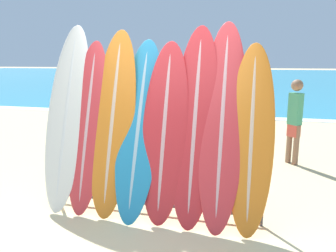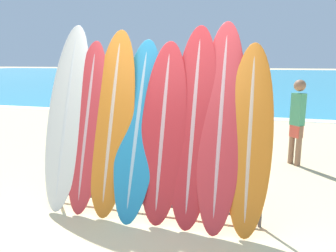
{
  "view_description": "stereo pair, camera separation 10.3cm",
  "coord_description": "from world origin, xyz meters",
  "px_view_note": "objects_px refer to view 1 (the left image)",
  "views": [
    {
      "loc": [
        1.13,
        -3.42,
        1.91
      ],
      "look_at": [
        -0.04,
        1.07,
        0.97
      ],
      "focal_mm": 35.0,
      "sensor_mm": 36.0,
      "label": 1
    },
    {
      "loc": [
        1.23,
        -3.39,
        1.91
      ],
      "look_at": [
        -0.04,
        1.07,
        0.97
      ],
      "focal_mm": 35.0,
      "sensor_mm": 36.0,
      "label": 2
    }
  ],
  "objects_px": {
    "surfboard_slot_4": "(165,131)",
    "surfboard_slot_7": "(251,137)",
    "person_mid_beach": "(295,119)",
    "surfboard_rack": "(152,175)",
    "surfboard_slot_6": "(222,123)",
    "surfboard_slot_1": "(88,126)",
    "surfboard_slot_0": "(67,116)",
    "surfboard_slot_5": "(195,124)",
    "surfboard_slot_2": "(113,121)",
    "person_near_water": "(161,99)",
    "surfboard_slot_3": "(139,127)"
  },
  "relations": [
    {
      "from": "surfboard_slot_7",
      "to": "person_mid_beach",
      "type": "bearing_deg",
      "value": 73.7
    },
    {
      "from": "surfboard_slot_2",
      "to": "surfboard_slot_7",
      "type": "bearing_deg",
      "value": -0.91
    },
    {
      "from": "person_near_water",
      "to": "person_mid_beach",
      "type": "relative_size",
      "value": 1.07
    },
    {
      "from": "surfboard_slot_2",
      "to": "surfboard_slot_6",
      "type": "bearing_deg",
      "value": 0.93
    },
    {
      "from": "surfboard_slot_4",
      "to": "surfboard_slot_7",
      "type": "height_order",
      "value": "surfboard_slot_4"
    },
    {
      "from": "surfboard_slot_7",
      "to": "person_near_water",
      "type": "height_order",
      "value": "surfboard_slot_7"
    },
    {
      "from": "surfboard_slot_4",
      "to": "surfboard_slot_7",
      "type": "relative_size",
      "value": 1.02
    },
    {
      "from": "surfboard_rack",
      "to": "surfboard_slot_5",
      "type": "relative_size",
      "value": 1.16
    },
    {
      "from": "person_near_water",
      "to": "surfboard_slot_6",
      "type": "bearing_deg",
      "value": -153.45
    },
    {
      "from": "surfboard_slot_5",
      "to": "surfboard_slot_0",
      "type": "bearing_deg",
      "value": -179.95
    },
    {
      "from": "surfboard_slot_1",
      "to": "person_mid_beach",
      "type": "distance_m",
      "value": 3.81
    },
    {
      "from": "surfboard_rack",
      "to": "surfboard_slot_4",
      "type": "xyz_separation_m",
      "value": [
        0.17,
        0.01,
        0.57
      ]
    },
    {
      "from": "surfboard_rack",
      "to": "surfboard_slot_4",
      "type": "distance_m",
      "value": 0.59
    },
    {
      "from": "surfboard_slot_0",
      "to": "surfboard_slot_7",
      "type": "xyz_separation_m",
      "value": [
        2.35,
        -0.04,
        -0.13
      ]
    },
    {
      "from": "surfboard_slot_6",
      "to": "surfboard_slot_7",
      "type": "height_order",
      "value": "surfboard_slot_6"
    },
    {
      "from": "person_mid_beach",
      "to": "surfboard_slot_3",
      "type": "bearing_deg",
      "value": 97.63
    },
    {
      "from": "surfboard_slot_1",
      "to": "surfboard_slot_5",
      "type": "height_order",
      "value": "surfboard_slot_5"
    },
    {
      "from": "surfboard_slot_6",
      "to": "surfboard_slot_1",
      "type": "bearing_deg",
      "value": -178.55
    },
    {
      "from": "surfboard_slot_4",
      "to": "person_mid_beach",
      "type": "relative_size",
      "value": 1.37
    },
    {
      "from": "surfboard_slot_0",
      "to": "person_near_water",
      "type": "xyz_separation_m",
      "value": [
        0.02,
        4.39,
        -0.28
      ]
    },
    {
      "from": "surfboard_slot_0",
      "to": "surfboard_slot_7",
      "type": "relative_size",
      "value": 1.13
    },
    {
      "from": "surfboard_slot_5",
      "to": "surfboard_slot_1",
      "type": "bearing_deg",
      "value": -178.6
    },
    {
      "from": "surfboard_slot_1",
      "to": "person_near_water",
      "type": "height_order",
      "value": "surfboard_slot_1"
    },
    {
      "from": "surfboard_slot_4",
      "to": "surfboard_slot_6",
      "type": "xyz_separation_m",
      "value": [
        0.68,
        0.06,
        0.12
      ]
    },
    {
      "from": "surfboard_rack",
      "to": "surfboard_slot_7",
      "type": "height_order",
      "value": "surfboard_slot_7"
    },
    {
      "from": "surfboard_slot_4",
      "to": "person_mid_beach",
      "type": "distance_m",
      "value": 3.14
    },
    {
      "from": "surfboard_slot_4",
      "to": "surfboard_slot_6",
      "type": "relative_size",
      "value": 0.9
    },
    {
      "from": "surfboard_slot_2",
      "to": "surfboard_slot_6",
      "type": "distance_m",
      "value": 1.36
    },
    {
      "from": "surfboard_rack",
      "to": "person_near_water",
      "type": "relative_size",
      "value": 1.62
    },
    {
      "from": "surfboard_slot_0",
      "to": "surfboard_slot_4",
      "type": "bearing_deg",
      "value": -1.99
    },
    {
      "from": "surfboard_slot_1",
      "to": "surfboard_slot_7",
      "type": "xyz_separation_m",
      "value": [
        2.03,
        -0.01,
        -0.02
      ]
    },
    {
      "from": "surfboard_rack",
      "to": "person_mid_beach",
      "type": "relative_size",
      "value": 1.73
    },
    {
      "from": "surfboard_slot_7",
      "to": "surfboard_slot_3",
      "type": "bearing_deg",
      "value": 179.1
    },
    {
      "from": "surfboard_slot_4",
      "to": "person_near_water",
      "type": "height_order",
      "value": "surfboard_slot_4"
    },
    {
      "from": "surfboard_slot_2",
      "to": "surfboard_slot_5",
      "type": "height_order",
      "value": "surfboard_slot_5"
    },
    {
      "from": "surfboard_rack",
      "to": "surfboard_slot_3",
      "type": "bearing_deg",
      "value": 167.76
    },
    {
      "from": "surfboard_slot_0",
      "to": "surfboard_slot_3",
      "type": "xyz_separation_m",
      "value": [
        1.0,
        -0.02,
        -0.1
      ]
    },
    {
      "from": "surfboard_rack",
      "to": "surfboard_slot_0",
      "type": "relative_size",
      "value": 1.14
    },
    {
      "from": "surfboard_rack",
      "to": "surfboard_slot_6",
      "type": "relative_size",
      "value": 1.14
    },
    {
      "from": "surfboard_slot_1",
      "to": "surfboard_slot_4",
      "type": "distance_m",
      "value": 1.02
    },
    {
      "from": "surfboard_slot_4",
      "to": "surfboard_slot_2",
      "type": "bearing_deg",
      "value": 177.06
    },
    {
      "from": "surfboard_rack",
      "to": "surfboard_slot_7",
      "type": "xyz_separation_m",
      "value": [
        1.17,
        0.02,
        0.55
      ]
    },
    {
      "from": "surfboard_slot_1",
      "to": "surfboard_slot_6",
      "type": "bearing_deg",
      "value": 1.45
    },
    {
      "from": "surfboard_rack",
      "to": "surfboard_slot_6",
      "type": "bearing_deg",
      "value": 4.44
    },
    {
      "from": "surfboard_slot_2",
      "to": "person_near_water",
      "type": "height_order",
      "value": "surfboard_slot_2"
    },
    {
      "from": "surfboard_slot_7",
      "to": "person_near_water",
      "type": "bearing_deg",
      "value": 117.67
    },
    {
      "from": "surfboard_slot_1",
      "to": "person_mid_beach",
      "type": "height_order",
      "value": "surfboard_slot_1"
    },
    {
      "from": "surfboard_slot_3",
      "to": "surfboard_rack",
      "type": "bearing_deg",
      "value": -12.24
    },
    {
      "from": "surfboard_slot_0",
      "to": "surfboard_slot_4",
      "type": "xyz_separation_m",
      "value": [
        1.34,
        -0.05,
        -0.12
      ]
    },
    {
      "from": "surfboard_slot_1",
      "to": "surfboard_slot_6",
      "type": "distance_m",
      "value": 1.7
    }
  ]
}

